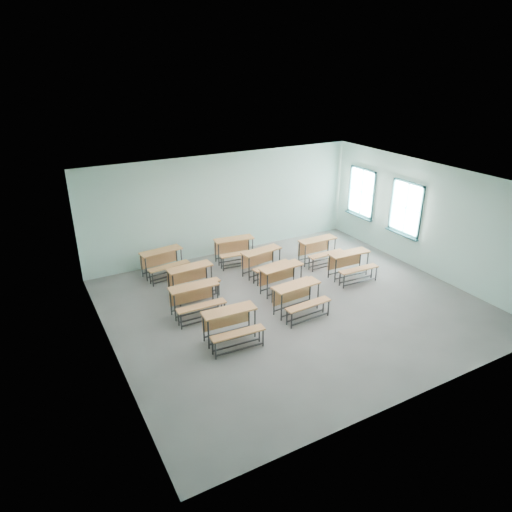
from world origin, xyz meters
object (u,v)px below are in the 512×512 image
Objects in this scene: desk_unit_r1c1 at (284,276)px; desk_unit_r2c0 at (192,276)px; desk_unit_r3c0 at (163,259)px; desk_unit_r2c1 at (264,259)px; desk_unit_r0c0 at (231,322)px; desk_unit_r1c0 at (196,296)px; desk_unit_r1c2 at (351,262)px; desk_unit_r3c1 at (235,247)px; desk_unit_r2c2 at (319,247)px; desk_unit_r0c1 at (299,295)px.

desk_unit_r1c1 is 2.43m from desk_unit_r2c0.
desk_unit_r3c0 is (-0.32, 1.44, 0.00)m from desk_unit_r2c0.
desk_unit_r1c1 and desk_unit_r2c1 have the same top height.
desk_unit_r0c0 and desk_unit_r1c0 have the same top height.
desk_unit_r1c1 is 3.57m from desk_unit_r3c0.
desk_unit_r3c0 is (-4.64, 2.72, 0.00)m from desk_unit_r1c2.
desk_unit_r3c1 is (-0.24, 2.42, 0.00)m from desk_unit_r1c1.
desk_unit_r3c0 is (-2.47, 2.58, 0.00)m from desk_unit_r1c1.
desk_unit_r3c1 is (2.23, 2.36, 0.00)m from desk_unit_r1c0.
desk_unit_r0c0 is at bearing -79.16° from desk_unit_r1c0.
desk_unit_r2c2 is (4.22, 2.55, 0.00)m from desk_unit_r0c0.
desk_unit_r2c1 is (0.08, 1.22, 0.00)m from desk_unit_r1c1.
desk_unit_r1c1 is at bearing -30.64° from desk_unit_r2c0.
desk_unit_r2c1 and desk_unit_r3c0 have the same top height.
desk_unit_r2c2 is (1.92, -0.06, 0.00)m from desk_unit_r2c1.
desk_unit_r0c1 is 2.52m from desk_unit_r1c0.
desk_unit_r1c2 is at bearing -1.41° from desk_unit_r1c0.
desk_unit_r2c0 is 0.96× the size of desk_unit_r2c1.
desk_unit_r0c1 is at bearing -155.37° from desk_unit_r1c2.
desk_unit_r0c0 is 2.01m from desk_unit_r0c1.
desk_unit_r3c0 is at bearing 144.36° from desk_unit_r2c1.
desk_unit_r0c1 is 1.00× the size of desk_unit_r1c2.
desk_unit_r0c1 and desk_unit_r2c0 have the same top height.
desk_unit_r3c1 is at bearing 65.82° from desk_unit_r0c0.
desk_unit_r1c0 and desk_unit_r2c0 have the same top height.
desk_unit_r1c0 and desk_unit_r1c1 have the same top height.
desk_unit_r0c0 is at bearing -174.42° from desk_unit_r0c1.
desk_unit_r1c0 is 2.80m from desk_unit_r2c1.
desk_unit_r1c0 and desk_unit_r2c1 have the same top height.
desk_unit_r2c1 is (2.23, 0.08, 0.00)m from desk_unit_r2c0.
desk_unit_r1c2 is at bearing -7.77° from desk_unit_r1c1.
desk_unit_r2c1 is at bearing 178.13° from desk_unit_r2c2.
desk_unit_r1c2 is at bearing -19.21° from desk_unit_r2c0.
desk_unit_r0c0 is 1.04× the size of desk_unit_r2c2.
desk_unit_r0c1 is 0.96× the size of desk_unit_r2c1.
desk_unit_r2c0 is 0.97× the size of desk_unit_r3c1.
desk_unit_r2c1 is at bearing 25.37° from desk_unit_r1c0.
desk_unit_r1c0 is 3.25m from desk_unit_r3c1.
desk_unit_r2c2 is at bearing -9.32° from desk_unit_r2c1.
desk_unit_r3c0 is at bearing 91.01° from desk_unit_r1c0.
desk_unit_r1c1 is (2.22, 1.40, 0.00)m from desk_unit_r0c0.
desk_unit_r0c0 is 2.62m from desk_unit_r1c1.
desk_unit_r1c0 is at bearing -109.27° from desk_unit_r2c0.
desk_unit_r2c0 is (-4.32, 1.28, 0.00)m from desk_unit_r1c2.
desk_unit_r2c1 is at bearing 51.91° from desk_unit_r0c0.
desk_unit_r3c1 is (1.98, 3.81, 0.00)m from desk_unit_r0c0.
desk_unit_r1c1 is (0.23, 1.10, 0.00)m from desk_unit_r0c1.
desk_unit_r0c1 is 0.99× the size of desk_unit_r1c1.
desk_unit_r1c2 is 3.51m from desk_unit_r3c1.
desk_unit_r3c1 is at bearing 91.47° from desk_unit_r1c1.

